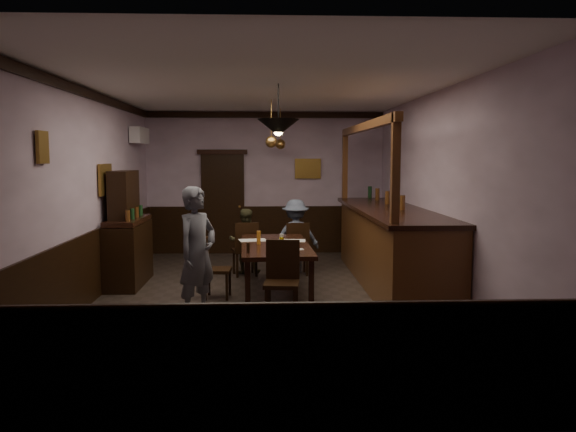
{
  "coord_description": "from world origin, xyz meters",
  "views": [
    {
      "loc": [
        -0.02,
        -7.92,
        2.04
      ],
      "look_at": [
        0.34,
        0.56,
        1.15
      ],
      "focal_mm": 35.0,
      "sensor_mm": 36.0,
      "label": 1
    }
  ],
  "objects": [
    {
      "name": "newspaper_left",
      "position": [
        -0.2,
        0.74,
        0.75
      ],
      "size": [
        0.47,
        0.37,
        0.01
      ],
      "primitive_type": "cube",
      "rotation": [
        0.0,
        0.0,
        0.18
      ],
      "color": "silver",
      "rests_on": "dining_table"
    },
    {
      "name": "bar_counter",
      "position": [
        1.99,
        0.9,
        0.65
      ],
      "size": [
        1.07,
        4.61,
        2.58
      ],
      "color": "#522E16",
      "rests_on": "ground"
    },
    {
      "name": "door_back",
      "position": [
        -0.9,
        3.95,
        1.05
      ],
      "size": [
        0.9,
        0.06,
        2.1
      ],
      "primitive_type": "cube",
      "color": "black",
      "rests_on": "ground"
    },
    {
      "name": "dining_table",
      "position": [
        0.14,
        0.36,
        0.69
      ],
      "size": [
        1.08,
        2.24,
        0.75
      ],
      "rotation": [
        0.0,
        0.0,
        0.04
      ],
      "color": "black",
      "rests_on": "ground"
    },
    {
      "name": "pastry_ring_a",
      "position": [
        0.08,
        -0.17,
        0.79
      ],
      "size": [
        0.13,
        0.13,
        0.04
      ],
      "primitive_type": "torus",
      "color": "#C68C47",
      "rests_on": "pastry_plate"
    },
    {
      "name": "room",
      "position": [
        0.0,
        0.0,
        1.5
      ],
      "size": [
        5.01,
        8.01,
        3.01
      ],
      "color": "#2D2621",
      "rests_on": "ground"
    },
    {
      "name": "pastry_plate",
      "position": [
        0.14,
        -0.18,
        0.76
      ],
      "size": [
        0.22,
        0.22,
        0.01
      ],
      "primitive_type": "cylinder",
      "color": "white",
      "rests_on": "dining_table"
    },
    {
      "name": "person_standing",
      "position": [
        -0.87,
        -0.93,
        0.84
      ],
      "size": [
        0.68,
        0.73,
        1.68
      ],
      "primitive_type": "imported",
      "rotation": [
        0.0,
        0.0,
        0.95
      ],
      "color": "slate",
      "rests_on": "ground"
    },
    {
      "name": "picture_back",
      "position": [
        0.9,
        3.96,
        1.8
      ],
      "size": [
        0.55,
        0.04,
        0.42
      ],
      "color": "olive",
      "rests_on": "ground"
    },
    {
      "name": "sideboard",
      "position": [
        -2.21,
        1.06,
        0.73
      ],
      "size": [
        0.49,
        1.38,
        1.83
      ],
      "color": "black",
      "rests_on": "ground"
    },
    {
      "name": "pastry_ring_b",
      "position": [
        0.19,
        -0.21,
        0.79
      ],
      "size": [
        0.13,
        0.13,
        0.04
      ],
      "primitive_type": "torus",
      "color": "#C68C47",
      "rests_on": "pastry_plate"
    },
    {
      "name": "chair_far_left",
      "position": [
        -0.35,
        1.62,
        0.51
      ],
      "size": [
        0.49,
        0.49,
        0.94
      ],
      "rotation": [
        0.0,
        0.0,
        3.37
      ],
      "color": "black",
      "rests_on": "ground"
    },
    {
      "name": "napkin",
      "position": [
        0.08,
        0.06,
        0.75
      ],
      "size": [
        0.16,
        0.16,
        0.0
      ],
      "primitive_type": "cube",
      "rotation": [
        0.0,
        0.0,
        0.04
      ],
      "color": "#F8DE5B",
      "rests_on": "dining_table"
    },
    {
      "name": "picture_left_large",
      "position": [
        -2.46,
        0.8,
        1.7
      ],
      "size": [
        0.04,
        0.62,
        0.48
      ],
      "color": "olive",
      "rests_on": "ground"
    },
    {
      "name": "chair_near",
      "position": [
        0.2,
        -0.96,
        0.54
      ],
      "size": [
        0.48,
        0.48,
        0.99
      ],
      "rotation": [
        0.0,
        0.0,
        -0.11
      ],
      "color": "black",
      "rests_on": "ground"
    },
    {
      "name": "chair_far_right",
      "position": [
        0.54,
        1.65,
        0.51
      ],
      "size": [
        0.43,
        0.43,
        0.93
      ],
      "rotation": [
        0.0,
        0.0,
        3.21
      ],
      "color": "black",
      "rests_on": "ground"
    },
    {
      "name": "pendant_iron",
      "position": [
        0.17,
        -0.44,
        2.43
      ],
      "size": [
        0.56,
        0.56,
        0.68
      ],
      "color": "black",
      "rests_on": "ground"
    },
    {
      "name": "water_glass",
      "position": [
        0.24,
        0.38,
        0.82
      ],
      "size": [
        0.06,
        0.06,
        0.15
      ],
      "primitive_type": "cylinder",
      "color": "silver",
      "rests_on": "dining_table"
    },
    {
      "name": "person_seated_right",
      "position": [
        0.53,
        1.93,
        0.65
      ],
      "size": [
        0.87,
        0.55,
        1.3
      ],
      "primitive_type": "imported",
      "rotation": [
        0.0,
        0.0,
        3.22
      ],
      "color": "slate",
      "rests_on": "ground"
    },
    {
      "name": "person_seated_left",
      "position": [
        -0.37,
        1.89,
        0.57
      ],
      "size": [
        0.57,
        0.46,
        1.14
      ],
      "primitive_type": "imported",
      "rotation": [
        0.0,
        0.0,
        3.19
      ],
      "color": "#47462A",
      "rests_on": "ground"
    },
    {
      "name": "pendant_brass_far",
      "position": [
        0.3,
        3.37,
        2.3
      ],
      "size": [
        0.2,
        0.2,
        0.81
      ],
      "color": "#BF8C3F",
      "rests_on": "ground"
    },
    {
      "name": "saucer",
      "position": [
        0.46,
        -0.18,
        0.76
      ],
      "size": [
        0.15,
        0.15,
        0.01
      ],
      "primitive_type": "cylinder",
      "color": "white",
      "rests_on": "dining_table"
    },
    {
      "name": "newspaper_right",
      "position": [
        0.4,
        0.66,
        0.75
      ],
      "size": [
        0.44,
        0.33,
        0.01
      ],
      "primitive_type": "cube",
      "rotation": [
        0.0,
        0.0,
        -0.07
      ],
      "color": "silver",
      "rests_on": "dining_table"
    },
    {
      "name": "ac_unit",
      "position": [
        -2.38,
        2.9,
        2.45
      ],
      "size": [
        0.2,
        0.85,
        0.3
      ],
      "color": "white",
      "rests_on": "ground"
    },
    {
      "name": "chair_side",
      "position": [
        -0.78,
        0.13,
        0.48
      ],
      "size": [
        0.41,
        0.41,
        0.88
      ],
      "rotation": [
        0.0,
        0.0,
        1.5
      ],
      "color": "black",
      "rests_on": "ground"
    },
    {
      "name": "pepper_mill",
      "position": [
        -0.24,
        -0.41,
        0.82
      ],
      "size": [
        0.04,
        0.04,
        0.14
      ],
      "primitive_type": "cylinder",
      "color": "black",
      "rests_on": "dining_table"
    },
    {
      "name": "soda_can",
      "position": [
        0.23,
        0.24,
        0.81
      ],
      "size": [
        0.07,
        0.07,
        0.12
      ],
      "primitive_type": "cylinder",
      "color": "yellow",
      "rests_on": "dining_table"
    },
    {
      "name": "beer_glass",
      "position": [
        -0.11,
        0.36,
        0.85
      ],
      "size": [
        0.06,
        0.06,
        0.2
      ],
      "primitive_type": "cylinder",
      "color": "#BF721E",
      "rests_on": "dining_table"
    },
    {
      "name": "coffee_cup",
      "position": [
        0.43,
        -0.15,
        0.8
      ],
      "size": [
        0.08,
        0.08,
        0.07
      ],
      "primitive_type": "imported",
      "rotation": [
        0.0,
        0.0,
        0.04
      ],
      "color": "white",
      "rests_on": "saucer"
    },
    {
      "name": "picture_left_small",
      "position": [
        -2.46,
        -1.6,
        2.15
      ],
      "size": [
        0.04,
        0.28,
        0.36
      ],
      "color": "olive",
      "rests_on": "ground"
    },
    {
      "name": "pendant_brass_mid",
      "position": [
        0.1,
        1.62,
        2.3
      ],
      "size": [
        0.2,
        0.2,
        0.81
      ],
      "color": "#BF8C3F",
      "rests_on": "ground"
    }
  ]
}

